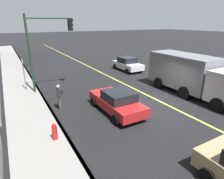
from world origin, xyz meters
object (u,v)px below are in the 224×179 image
pedestrian_with_backpack (59,95)px  fire_hydrant (55,133)px  traffic_light_mast (47,40)px  street_sign_post (24,73)px  car_red (117,101)px  truck_gray (192,74)px  car_white (128,64)px

pedestrian_with_backpack → fire_hydrant: 3.59m
traffic_light_mast → street_sign_post: bearing=65.4°
car_red → truck_gray: (-0.12, -6.37, 0.87)m
traffic_light_mast → fire_hydrant: 8.00m
car_white → street_sign_post: size_ratio=1.48×
car_red → traffic_light_mast: (5.80, 2.55, 3.22)m
car_red → fire_hydrant: (-1.27, 4.04, -0.23)m
pedestrian_with_backpack → fire_hydrant: pedestrian_with_backpack is taller
street_sign_post → traffic_light_mast: bearing=-114.6°
pedestrian_with_backpack → street_sign_post: size_ratio=0.62×
street_sign_post → fire_hydrant: 7.96m
car_red → traffic_light_mast: size_ratio=0.73×
car_white → traffic_light_mast: bearing=106.4°
car_red → street_sign_post: street_sign_post is taller
truck_gray → fire_hydrant: truck_gray is taller
street_sign_post → car_white: bearing=-80.4°
street_sign_post → truck_gray: bearing=-122.2°
pedestrian_with_backpack → traffic_light_mast: size_ratio=0.28×
truck_gray → traffic_light_mast: traffic_light_mast is taller
car_red → pedestrian_with_backpack: size_ratio=2.61×
truck_gray → street_sign_post: truck_gray is taller
pedestrian_with_backpack → street_sign_post: bearing=17.8°
car_red → traffic_light_mast: bearing=23.8°
truck_gray → fire_hydrant: (-1.14, 10.41, -1.10)m
truck_gray → pedestrian_with_backpack: truck_gray is taller
car_red → street_sign_post: bearing=33.3°
car_white → car_red: size_ratio=0.92×
truck_gray → traffic_light_mast: 10.97m
car_white → pedestrian_with_backpack: (-6.34, 9.33, 0.18)m
traffic_light_mast → car_red: bearing=-156.2°
car_white → street_sign_post: 10.96m
car_white → fire_hydrant: bearing=132.8°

